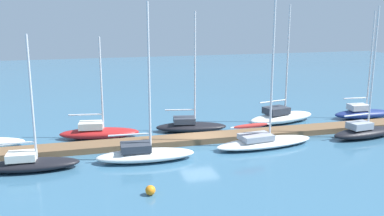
{
  "coord_description": "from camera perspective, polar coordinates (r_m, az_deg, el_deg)",
  "views": [
    {
      "loc": [
        -8.25,
        -27.96,
        8.96
      ],
      "look_at": [
        0.0,
        2.0,
        2.0
      ],
      "focal_mm": 39.87,
      "sensor_mm": 36.0,
      "label": 1
    }
  ],
  "objects": [
    {
      "name": "ground_plane",
      "position": [
        30.5,
        1.0,
        -4.46
      ],
      "size": [
        120.0,
        120.0,
        0.0
      ],
      "primitive_type": "plane",
      "color": "#386684"
    },
    {
      "name": "dock_pier",
      "position": [
        30.44,
        1.0,
        -4.09
      ],
      "size": [
        33.63,
        1.82,
        0.41
      ],
      "primitive_type": "cube",
      "color": "brown",
      "rests_on": "ground_plane"
    },
    {
      "name": "sailboat_1",
      "position": [
        26.57,
        -20.74,
        -6.84
      ],
      "size": [
        5.45,
        1.98,
        7.84
      ],
      "rotation": [
        0.0,
        0.0,
        -0.05
      ],
      "color": "black",
      "rests_on": "ground_plane"
    },
    {
      "name": "sailboat_2",
      "position": [
        31.81,
        -12.39,
        -3.09
      ],
      "size": [
        5.89,
        2.47,
        7.34
      ],
      "rotation": [
        0.0,
        0.0,
        -0.13
      ],
      "color": "#B21E1E",
      "rests_on": "ground_plane"
    },
    {
      "name": "sailboat_3",
      "position": [
        26.59,
        -6.35,
        -6.0
      ],
      "size": [
        6.17,
        2.3,
        9.61
      ],
      "rotation": [
        0.0,
        0.0,
        -0.06
      ],
      "color": "white",
      "rests_on": "ground_plane"
    },
    {
      "name": "sailboat_4",
      "position": [
        32.89,
        -0.2,
        -2.29
      ],
      "size": [
        5.69,
        2.78,
        9.09
      ],
      "rotation": [
        0.0,
        0.0,
        -0.18
      ],
      "color": "black",
      "rests_on": "ground_plane"
    },
    {
      "name": "sailboat_5",
      "position": [
        29.52,
        9.55,
        -4.21
      ],
      "size": [
        7.35,
        2.77,
        11.08
      ],
      "rotation": [
        0.0,
        0.0,
        0.1
      ],
      "color": "white",
      "rests_on": "ground_plane"
    },
    {
      "name": "sailboat_6",
      "position": [
        36.22,
        11.84,
        -1.05
      ],
      "size": [
        6.58,
        3.44,
        9.59
      ],
      "rotation": [
        0.0,
        0.0,
        0.23
      ],
      "color": "white",
      "rests_on": "ground_plane"
    },
    {
      "name": "sailboat_7",
      "position": [
        33.61,
        22.03,
        -2.82
      ],
      "size": [
        5.59,
        2.29,
        9.42
      ],
      "rotation": [
        0.0,
        0.0,
        0.12
      ],
      "color": "black",
      "rests_on": "ground_plane"
    },
    {
      "name": "sailboat_8",
      "position": [
        39.78,
        21.86,
        -0.51
      ],
      "size": [
        5.42,
        1.94,
        9.12
      ],
      "rotation": [
        0.0,
        0.0,
        -0.06
      ],
      "color": "navy",
      "rests_on": "ground_plane"
    },
    {
      "name": "mooring_buoy_orange",
      "position": [
        21.87,
        -5.59,
        -10.89
      ],
      "size": [
        0.51,
        0.51,
        0.51
      ],
      "primitive_type": "sphere",
      "color": "orange",
      "rests_on": "ground_plane"
    }
  ]
}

